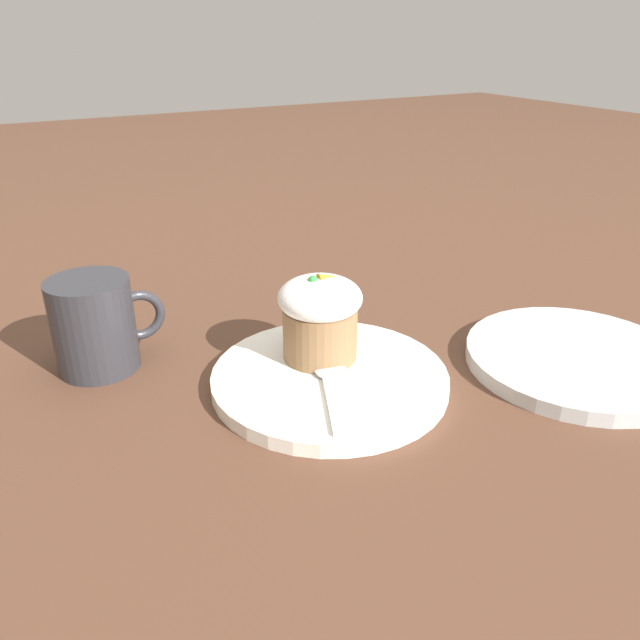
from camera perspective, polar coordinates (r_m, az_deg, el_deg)
ground_plane at (r=0.61m, az=0.89°, el=-5.95°), size 4.00×4.00×0.00m
dessert_plate at (r=0.60m, az=0.90°, el=-5.39°), size 0.23×0.23×0.01m
carrot_cake at (r=0.61m, az=0.00°, el=0.41°), size 0.08×0.08×0.09m
spoon at (r=0.58m, az=0.73°, el=-5.44°), size 0.07×0.12×0.01m
coffee_cup at (r=0.65m, az=-19.83°, el=-0.39°), size 0.11×0.08×0.09m
side_plate at (r=0.69m, az=22.43°, el=-3.30°), size 0.22×0.22×0.02m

